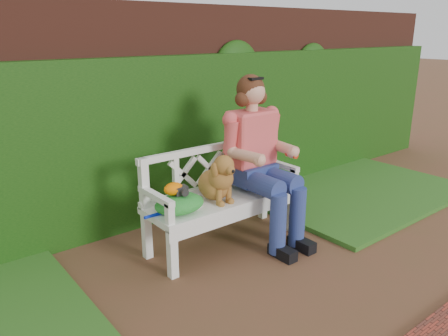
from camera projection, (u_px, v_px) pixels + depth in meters
ground at (259, 291)px, 3.39m from camera, size 60.00×60.00×0.00m
brick_wall at (136, 116)px, 4.48m from camera, size 10.00×0.30×2.20m
ivy_hedge at (147, 143)px, 4.39m from camera, size 10.00×0.18×1.70m
grass_right at (350, 190)px, 5.48m from camera, size 2.60×2.00×0.05m
garden_bench at (224, 220)px, 4.08m from camera, size 1.62×0.73×0.48m
seated_woman at (255, 156)px, 4.11m from camera, size 1.00×1.11×1.61m
dog at (216, 176)px, 3.85m from camera, size 0.43×0.49×0.45m
tennis_racket at (183, 207)px, 3.73m from camera, size 0.59×0.26×0.03m
green_bag at (179, 203)px, 3.64m from camera, size 0.54×0.48×0.15m
camera_item at (180, 190)px, 3.62m from camera, size 0.12×0.09×0.07m
baseball_glove at (173, 189)px, 3.61m from camera, size 0.17×0.13×0.11m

